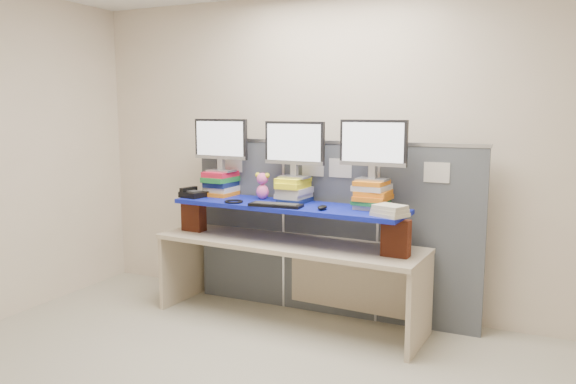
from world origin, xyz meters
The scene contains 18 objects.
room centered at (0.00, 0.00, 1.40)m, with size 5.00×4.00×2.80m.
cubicle_partition centered at (0.00, 1.78, 0.77)m, with size 2.60×0.06×1.53m.
desk centered at (-0.25, 1.45, 0.56)m, with size 2.34×0.82×0.70m.
brick_pier_left centered at (-1.19, 1.46, 0.84)m, with size 0.20×0.11×0.28m, color maroon.
brick_pier_right centered at (0.69, 1.34, 0.84)m, with size 0.20×0.11×0.28m, color maroon.
blue_board centered at (-0.25, 1.45, 1.00)m, with size 1.99×0.50×0.04m, color navy.
book_stack_left centered at (-1.00, 1.62, 1.13)m, with size 0.26×0.32×0.22m.
book_stack_center centered at (-0.25, 1.57, 1.11)m, with size 0.26×0.32×0.21m.
book_stack_right centered at (0.45, 1.53, 1.13)m, with size 0.28×0.32×0.23m.
monitor_left centered at (-0.99, 1.62, 1.50)m, with size 0.54×0.17×0.47m.
monitor_center centered at (-0.24, 1.57, 1.49)m, with size 0.54×0.17×0.47m.
monitor_right centered at (0.45, 1.52, 1.51)m, with size 0.54×0.17×0.47m.
keyboard centered at (-0.28, 1.29, 1.03)m, with size 0.44×0.17×0.03m.
mouse centered at (0.11, 1.31, 1.03)m, with size 0.07×0.12×0.04m, color black.
desk_phone centered at (-1.18, 1.43, 1.05)m, with size 0.23×0.22×0.09m.
headset centered at (-0.69, 1.32, 1.02)m, with size 0.16×0.16×0.02m, color black.
plush_toy centered at (-0.56, 1.59, 1.13)m, with size 0.14×0.10×0.23m.
binder_stack centered at (0.66, 1.27, 1.05)m, with size 0.29×0.26×0.08m.
Camera 1 is at (1.67, -2.71, 1.79)m, focal length 35.00 mm.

